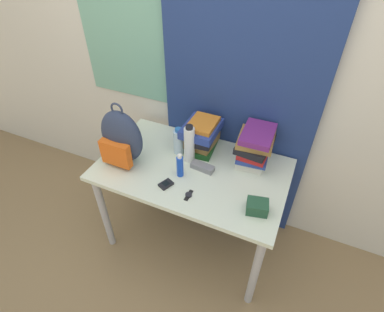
{
  "coord_description": "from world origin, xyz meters",
  "views": [
    {
      "loc": [
        0.57,
        -0.93,
        2.03
      ],
      "look_at": [
        0.0,
        0.36,
        0.84
      ],
      "focal_mm": 28.0,
      "sensor_mm": 36.0,
      "label": 1
    }
  ],
  "objects_px": {
    "wristwatch": "(189,195)",
    "book_stack_center": "(255,146)",
    "book_stack_left": "(202,135)",
    "sports_bottle": "(189,144)",
    "sunglasses_case": "(202,167)",
    "water_bottle": "(179,141)",
    "camera_pouch": "(257,207)",
    "backpack": "(121,138)",
    "sunscreen_bottle": "(180,166)",
    "cell_phone": "(166,184)"
  },
  "relations": [
    {
      "from": "backpack",
      "to": "book_stack_center",
      "type": "height_order",
      "value": "backpack"
    },
    {
      "from": "book_stack_center",
      "to": "sunglasses_case",
      "type": "distance_m",
      "value": 0.35
    },
    {
      "from": "book_stack_center",
      "to": "camera_pouch",
      "type": "xyz_separation_m",
      "value": [
        0.13,
        -0.39,
        -0.09
      ]
    },
    {
      "from": "book_stack_center",
      "to": "wristwatch",
      "type": "xyz_separation_m",
      "value": [
        -0.26,
        -0.44,
        -0.12
      ]
    },
    {
      "from": "camera_pouch",
      "to": "sunglasses_case",
      "type": "bearing_deg",
      "value": 154.56
    },
    {
      "from": "sports_bottle",
      "to": "sunglasses_case",
      "type": "height_order",
      "value": "sports_bottle"
    },
    {
      "from": "sports_bottle",
      "to": "backpack",
      "type": "bearing_deg",
      "value": -155.13
    },
    {
      "from": "book_stack_left",
      "to": "camera_pouch",
      "type": "relative_size",
      "value": 2.19
    },
    {
      "from": "cell_phone",
      "to": "wristwatch",
      "type": "bearing_deg",
      "value": -7.24
    },
    {
      "from": "sunscreen_bottle",
      "to": "sunglasses_case",
      "type": "height_order",
      "value": "sunscreen_bottle"
    },
    {
      "from": "book_stack_center",
      "to": "cell_phone",
      "type": "relative_size",
      "value": 2.9
    },
    {
      "from": "book_stack_left",
      "to": "book_stack_center",
      "type": "height_order",
      "value": "book_stack_center"
    },
    {
      "from": "water_bottle",
      "to": "sports_bottle",
      "type": "height_order",
      "value": "sports_bottle"
    },
    {
      "from": "book_stack_center",
      "to": "wristwatch",
      "type": "bearing_deg",
      "value": -120.48
    },
    {
      "from": "camera_pouch",
      "to": "wristwatch",
      "type": "xyz_separation_m",
      "value": [
        -0.39,
        -0.05,
        -0.03
      ]
    },
    {
      "from": "book_stack_left",
      "to": "sunscreen_bottle",
      "type": "height_order",
      "value": "book_stack_left"
    },
    {
      "from": "book_stack_left",
      "to": "book_stack_center",
      "type": "bearing_deg",
      "value": 0.39
    },
    {
      "from": "book_stack_left",
      "to": "wristwatch",
      "type": "distance_m",
      "value": 0.46
    },
    {
      "from": "backpack",
      "to": "cell_phone",
      "type": "distance_m",
      "value": 0.4
    },
    {
      "from": "sunscreen_bottle",
      "to": "cell_phone",
      "type": "relative_size",
      "value": 1.7
    },
    {
      "from": "sunscreen_bottle",
      "to": "camera_pouch",
      "type": "xyz_separation_m",
      "value": [
        0.51,
        -0.09,
        -0.04
      ]
    },
    {
      "from": "book_stack_left",
      "to": "camera_pouch",
      "type": "xyz_separation_m",
      "value": [
        0.49,
        -0.38,
        -0.08
      ]
    },
    {
      "from": "water_bottle",
      "to": "camera_pouch",
      "type": "relative_size",
      "value": 1.46
    },
    {
      "from": "sunscreen_bottle",
      "to": "wristwatch",
      "type": "distance_m",
      "value": 0.19
    },
    {
      "from": "sports_bottle",
      "to": "camera_pouch",
      "type": "relative_size",
      "value": 2.01
    },
    {
      "from": "book_stack_left",
      "to": "sports_bottle",
      "type": "bearing_deg",
      "value": -102.63
    },
    {
      "from": "water_bottle",
      "to": "wristwatch",
      "type": "xyz_separation_m",
      "value": [
        0.22,
        -0.33,
        -0.09
      ]
    },
    {
      "from": "book_stack_left",
      "to": "wristwatch",
      "type": "xyz_separation_m",
      "value": [
        0.1,
        -0.43,
        -0.11
      ]
    },
    {
      "from": "sunglasses_case",
      "to": "book_stack_left",
      "type": "bearing_deg",
      "value": 113.45
    },
    {
      "from": "book_stack_left",
      "to": "sunscreen_bottle",
      "type": "distance_m",
      "value": 0.3
    },
    {
      "from": "book_stack_left",
      "to": "sunglasses_case",
      "type": "bearing_deg",
      "value": -66.55
    },
    {
      "from": "backpack",
      "to": "sports_bottle",
      "type": "relative_size",
      "value": 1.58
    },
    {
      "from": "water_bottle",
      "to": "sports_bottle",
      "type": "relative_size",
      "value": 0.73
    },
    {
      "from": "sports_bottle",
      "to": "sunglasses_case",
      "type": "xyz_separation_m",
      "value": [
        0.12,
        -0.05,
        -0.11
      ]
    },
    {
      "from": "backpack",
      "to": "book_stack_left",
      "type": "distance_m",
      "value": 0.53
    },
    {
      "from": "water_bottle",
      "to": "wristwatch",
      "type": "height_order",
      "value": "water_bottle"
    },
    {
      "from": "sunscreen_bottle",
      "to": "cell_phone",
      "type": "distance_m",
      "value": 0.14
    },
    {
      "from": "camera_pouch",
      "to": "book_stack_left",
      "type": "bearing_deg",
      "value": 141.6
    },
    {
      "from": "book_stack_center",
      "to": "camera_pouch",
      "type": "height_order",
      "value": "book_stack_center"
    },
    {
      "from": "book_stack_center",
      "to": "water_bottle",
      "type": "xyz_separation_m",
      "value": [
        -0.48,
        -0.1,
        -0.04
      ]
    },
    {
      "from": "water_bottle",
      "to": "sports_bottle",
      "type": "bearing_deg",
      "value": -22.05
    },
    {
      "from": "sunscreen_bottle",
      "to": "cell_phone",
      "type": "bearing_deg",
      "value": -108.72
    },
    {
      "from": "wristwatch",
      "to": "sunglasses_case",
      "type": "bearing_deg",
      "value": 93.28
    },
    {
      "from": "sports_bottle",
      "to": "water_bottle",
      "type": "bearing_deg",
      "value": 157.95
    },
    {
      "from": "water_bottle",
      "to": "sunscreen_bottle",
      "type": "xyz_separation_m",
      "value": [
        0.11,
        -0.2,
        -0.02
      ]
    },
    {
      "from": "wristwatch",
      "to": "book_stack_center",
      "type": "bearing_deg",
      "value": 59.52
    },
    {
      "from": "backpack",
      "to": "sunglasses_case",
      "type": "relative_size",
      "value": 2.72
    },
    {
      "from": "backpack",
      "to": "sunscreen_bottle",
      "type": "xyz_separation_m",
      "value": [
        0.39,
        0.02,
        -0.1
      ]
    },
    {
      "from": "book_stack_center",
      "to": "wristwatch",
      "type": "distance_m",
      "value": 0.52
    },
    {
      "from": "book_stack_left",
      "to": "book_stack_center",
      "type": "distance_m",
      "value": 0.36
    }
  ]
}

